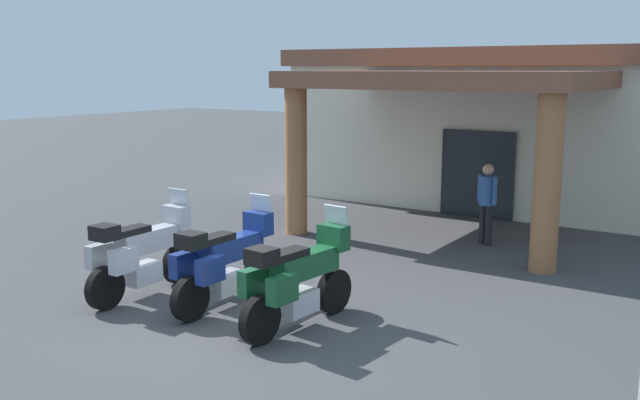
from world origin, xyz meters
TOP-DOWN VIEW (x-y plane):
  - ground_plane at (0.00, 0.00)m, footprint 80.00×80.00m
  - motel_building at (-0.03, 11.63)m, footprint 11.53×10.64m
  - motorcycle_silver at (-2.10, 0.06)m, footprint 0.71×2.21m
  - motorcycle_blue at (-0.68, 0.42)m, footprint 0.70×2.21m
  - motorcycle_green at (0.74, 0.31)m, footprint 0.74×2.21m
  - pedestrian at (1.17, 6.25)m, footprint 0.48×0.32m

SIDE VIEW (x-z plane):
  - ground_plane at x=0.00m, z-range 0.00..0.00m
  - motorcycle_silver at x=-2.10m, z-range -0.11..1.50m
  - motorcycle_blue at x=-0.68m, z-range -0.11..1.50m
  - motorcycle_green at x=0.74m, z-range -0.11..1.50m
  - pedestrian at x=1.17m, z-range 0.13..1.79m
  - motel_building at x=-0.03m, z-range 0.06..4.11m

